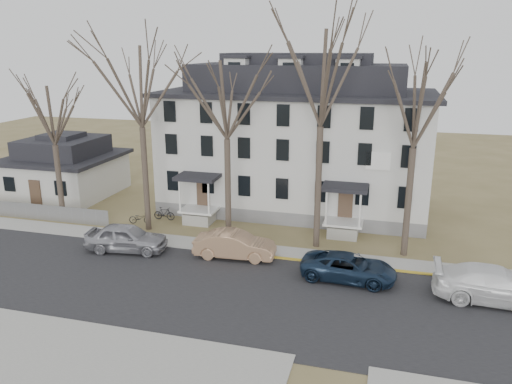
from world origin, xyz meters
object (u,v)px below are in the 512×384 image
(small_house, at_px, (65,169))
(tree_mid_left, at_px, (226,94))
(tree_bungalow, at_px, (51,111))
(car_white, at_px, (496,286))
(car_navy, at_px, (349,268))
(tree_mid_right, at_px, (417,99))
(bicycle_right, at_px, (164,214))
(boarding_house, at_px, (296,141))
(tree_center, at_px, (322,71))
(bicycle_left, at_px, (140,219))
(car_tan, at_px, (235,245))
(car_silver, at_px, (126,238))
(tree_far_left, at_px, (139,81))

(small_house, height_order, tree_mid_left, tree_mid_left)
(small_house, bearing_deg, tree_bungalow, -57.16)
(small_house, xyz_separation_m, car_white, (32.87, -11.23, -1.36))
(car_navy, distance_m, car_white, 7.43)
(tree_mid_right, xyz_separation_m, bicycle_right, (-17.22, 2.00, -9.11))
(car_white, bearing_deg, boarding_house, 45.28)
(boarding_house, bearing_deg, car_navy, -66.61)
(tree_center, relative_size, bicycle_left, 9.04)
(boarding_house, relative_size, bicycle_left, 12.79)
(car_tan, relative_size, bicycle_right, 3.02)
(car_silver, bearing_deg, bicycle_right, -5.00)
(boarding_house, bearing_deg, bicycle_right, -144.79)
(tree_mid_left, height_order, car_tan, tree_mid_left)
(tree_far_left, bearing_deg, tree_mid_left, 0.00)
(boarding_house, xyz_separation_m, car_tan, (-1.54, -11.37, -4.56))
(tree_far_left, xyz_separation_m, bicycle_left, (-1.06, 0.79, -9.92))
(car_tan, xyz_separation_m, car_navy, (7.00, -1.26, -0.09))
(car_white, bearing_deg, car_silver, 88.26)
(tree_bungalow, xyz_separation_m, bicycle_right, (7.28, 2.00, -7.62))
(tree_far_left, relative_size, bicycle_left, 8.44)
(small_house, relative_size, tree_mid_left, 0.68)
(tree_center, relative_size, car_white, 2.40)
(tree_far_left, height_order, tree_mid_left, tree_far_left)
(bicycle_left, bearing_deg, car_tan, -128.15)
(bicycle_left, bearing_deg, car_silver, -174.47)
(tree_center, bearing_deg, small_house, 164.92)
(small_house, relative_size, tree_far_left, 0.63)
(tree_far_left, height_order, tree_mid_right, tree_far_left)
(car_white, bearing_deg, small_house, 72.12)
(tree_far_left, relative_size, tree_bungalow, 1.27)
(car_white, bearing_deg, bicycle_left, 76.74)
(tree_mid_right, bearing_deg, tree_mid_left, 180.00)
(boarding_house, bearing_deg, car_silver, -124.76)
(bicycle_right, bearing_deg, bicycle_left, 130.65)
(car_tan, bearing_deg, bicycle_left, 60.72)
(car_tan, distance_m, car_navy, 7.12)
(car_tan, distance_m, car_white, 14.52)
(tree_mid_left, distance_m, tree_bungalow, 13.08)
(tree_bungalow, bearing_deg, bicycle_left, 7.54)
(bicycle_left, xyz_separation_m, bicycle_right, (1.34, 1.22, 0.07))
(car_navy, bearing_deg, bicycle_left, 74.80)
(tree_far_left, distance_m, car_tan, 12.52)
(boarding_house, bearing_deg, tree_center, -69.80)
(tree_center, xyz_separation_m, car_white, (9.87, -5.04, -10.20))
(car_silver, xyz_separation_m, bicycle_right, (-0.26, 6.03, -0.38))
(small_house, distance_m, car_silver, 15.48)
(car_silver, bearing_deg, tree_center, -78.16)
(tree_far_left, distance_m, bicycle_left, 10.00)
(tree_mid_left, bearing_deg, tree_far_left, 180.00)
(car_silver, height_order, car_navy, car_silver)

